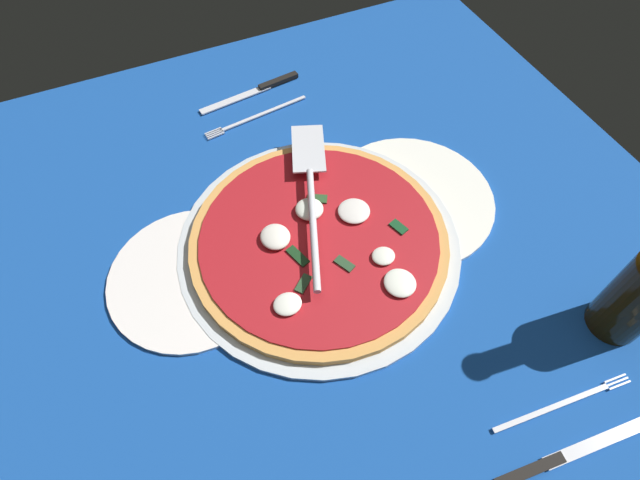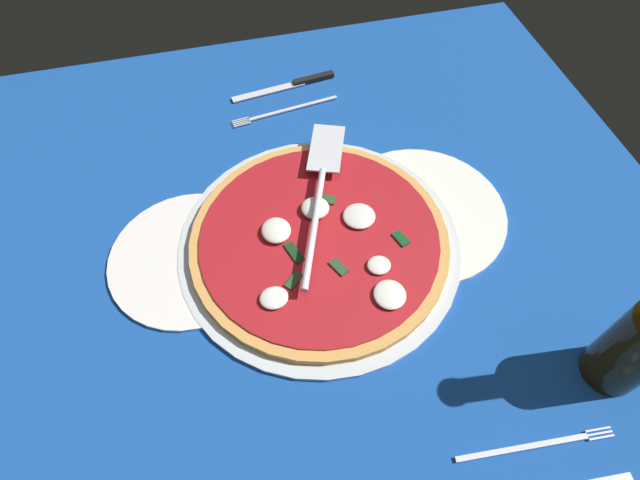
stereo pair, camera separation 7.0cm
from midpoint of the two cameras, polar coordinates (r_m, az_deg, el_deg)
name	(u,v)px [view 2 (the right image)]	position (r cm, az deg, el deg)	size (l,w,h in cm)	color
ground_plane	(336,244)	(72.57, 4.59, -0.70)	(102.22, 102.22, 0.80)	#16489C
pizza_pan	(320,246)	(71.12, 2.80, -0.91)	(39.88, 39.88, 1.08)	silver
dinner_plate_left	(190,258)	(71.53, -11.85, -2.20)	(22.57, 22.57, 1.00)	white
dinner_plate_right	(420,213)	(76.85, 13.89, 2.87)	(25.32, 25.32, 1.00)	white
pizza	(320,241)	(70.00, 2.90, -0.35)	(36.33, 36.33, 2.83)	#DD9A4C
pizza_server	(320,190)	(72.45, 2.73, 5.46)	(13.64, 29.40, 1.00)	silver
place_setting_near	(529,475)	(65.50, 25.75, -23.16)	(21.63, 12.43, 1.40)	white
place_setting_far	(290,98)	(92.82, -1.22, 15.68)	(21.48, 15.78, 1.40)	silver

